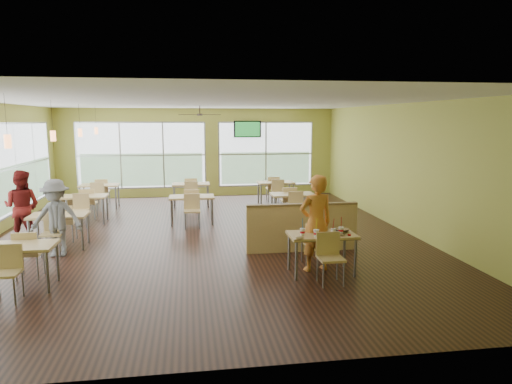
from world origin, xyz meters
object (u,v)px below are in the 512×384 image
half_wall_divider (302,227)px  main_table (322,240)px  food_basket (342,230)px  man_plaid (316,223)px

half_wall_divider → main_table: bearing=-90.0°
main_table → half_wall_divider: (0.00, 1.45, -0.11)m
food_basket → half_wall_divider: bearing=106.0°
half_wall_divider → man_plaid: (-0.06, -1.25, 0.38)m
main_table → man_plaid: (-0.06, 0.20, 0.27)m
half_wall_divider → food_basket: (0.40, -1.39, 0.26)m
half_wall_divider → food_basket: bearing=-74.0°
main_table → food_basket: 0.43m
main_table → food_basket: bearing=8.7°
main_table → man_plaid: bearing=107.3°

